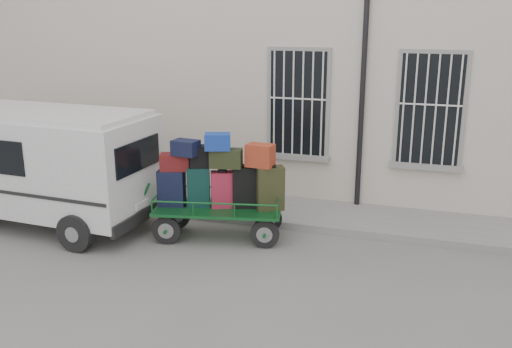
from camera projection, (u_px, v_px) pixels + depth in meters
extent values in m
plane|color=slate|center=(278.00, 259.00, 9.90)|extent=(80.00, 80.00, 0.00)
cube|color=beige|center=(338.00, 59.00, 14.12)|extent=(24.00, 5.00, 6.00)
cylinder|color=black|center=(363.00, 80.00, 11.53)|extent=(0.11, 0.11, 5.60)
cube|color=black|center=(298.00, 104.00, 12.13)|extent=(1.20, 0.08, 2.20)
cube|color=gray|center=(297.00, 157.00, 12.43)|extent=(1.45, 0.22, 0.12)
cube|color=black|center=(430.00, 110.00, 11.35)|extent=(1.20, 0.08, 2.20)
cube|color=gray|center=(425.00, 166.00, 11.64)|extent=(1.45, 0.22, 0.12)
cube|color=gray|center=(306.00, 214.00, 11.89)|extent=(24.00, 1.70, 0.15)
cylinder|color=black|center=(166.00, 230.00, 10.46)|extent=(0.54, 0.17, 0.53)
cylinder|color=gray|center=(166.00, 230.00, 10.46)|extent=(0.31, 0.15, 0.29)
cylinder|color=black|center=(177.00, 215.00, 11.23)|extent=(0.54, 0.17, 0.53)
cylinder|color=gray|center=(177.00, 215.00, 11.23)|extent=(0.31, 0.15, 0.29)
cylinder|color=black|center=(265.00, 234.00, 10.27)|extent=(0.54, 0.17, 0.53)
cylinder|color=gray|center=(265.00, 234.00, 10.27)|extent=(0.31, 0.15, 0.29)
cylinder|color=black|center=(268.00, 219.00, 11.05)|extent=(0.54, 0.17, 0.53)
cylinder|color=gray|center=(268.00, 219.00, 11.05)|extent=(0.31, 0.15, 0.29)
cube|color=#135524|center=(218.00, 208.00, 10.67)|extent=(2.51, 1.51, 0.05)
cylinder|color=#135524|center=(143.00, 198.00, 10.77)|extent=(0.31, 0.10, 0.60)
cube|color=#111D34|center=(172.00, 188.00, 10.67)|extent=(0.54, 0.40, 0.68)
cube|color=black|center=(171.00, 170.00, 10.57)|extent=(0.22, 0.19, 0.03)
cube|color=#0D2F25|center=(199.00, 187.00, 10.60)|extent=(0.47, 0.36, 0.75)
cube|color=black|center=(198.00, 167.00, 10.49)|extent=(0.19, 0.15, 0.03)
cube|color=maroon|center=(222.00, 189.00, 10.58)|extent=(0.47, 0.39, 0.68)
cube|color=black|center=(222.00, 171.00, 10.48)|extent=(0.18, 0.15, 0.03)
cube|color=black|center=(244.00, 187.00, 10.57)|extent=(0.51, 0.41, 0.78)
cube|color=black|center=(244.00, 166.00, 10.46)|extent=(0.20, 0.17, 0.03)
cube|color=#2B2915|center=(270.00, 188.00, 10.43)|extent=(0.56, 0.47, 0.81)
cube|color=black|center=(270.00, 166.00, 10.32)|extent=(0.22, 0.17, 0.03)
cube|color=#4F0F19|center=(175.00, 162.00, 10.56)|extent=(0.61, 0.46, 0.31)
cube|color=black|center=(203.00, 156.00, 10.53)|extent=(0.58, 0.49, 0.39)
cube|color=#282D16|center=(226.00, 158.00, 10.38)|extent=(0.62, 0.41, 0.34)
cube|color=maroon|center=(260.00, 155.00, 10.31)|extent=(0.51, 0.37, 0.41)
cube|color=#111D34|center=(186.00, 148.00, 10.37)|extent=(0.50, 0.38, 0.28)
cube|color=navy|center=(218.00, 142.00, 10.27)|extent=(0.53, 0.44, 0.29)
cube|color=silver|center=(40.00, 161.00, 11.22)|extent=(4.58, 2.18, 1.83)
cube|color=silver|center=(35.00, 113.00, 10.96)|extent=(4.37, 2.01, 0.10)
cube|color=black|center=(138.00, 156.00, 10.37)|extent=(0.12, 1.43, 0.56)
cube|color=black|center=(141.00, 216.00, 10.69)|extent=(0.20, 1.89, 0.22)
cube|color=white|center=(142.00, 204.00, 10.62)|extent=(0.05, 0.43, 0.12)
cylinder|color=black|center=(21.00, 186.00, 12.83)|extent=(0.70, 0.26, 0.69)
cylinder|color=black|center=(76.00, 233.00, 10.14)|extent=(0.70, 0.26, 0.69)
cylinder|color=black|center=(134.00, 201.00, 11.82)|extent=(0.70, 0.26, 0.69)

